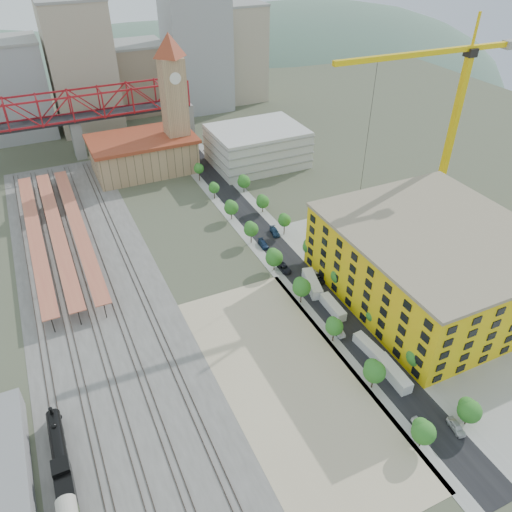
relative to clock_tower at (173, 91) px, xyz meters
name	(u,v)px	position (x,y,z in m)	size (l,w,h in m)	color
ground	(247,291)	(-8.00, -79.99, -28.70)	(400.00, 400.00, 0.00)	#474C38
ballast_strip	(93,289)	(-44.00, -62.49, -28.67)	(36.00, 165.00, 0.06)	#605E59
dirt_lot	(290,381)	(-12.00, -111.49, -28.67)	(28.00, 67.00, 0.06)	tan
street_asphalt	(275,247)	(8.00, -64.99, -28.67)	(12.00, 170.00, 0.06)	black
sidewalk_west	(258,251)	(2.50, -64.99, -28.68)	(3.00, 170.00, 0.04)	gray
sidewalk_east	(292,242)	(13.50, -64.99, -28.68)	(3.00, 170.00, 0.04)	gray
construction_pad	(435,288)	(37.00, -99.99, -28.67)	(50.00, 90.00, 0.06)	gray
rail_tracks	(86,291)	(-45.80, -62.49, -28.55)	(26.56, 160.00, 0.18)	#382B23
platform_canopies	(56,230)	(-49.00, -34.99, -24.70)	(16.00, 80.00, 4.12)	#C06C4A
station_hall	(143,154)	(-13.00, 2.01, -22.03)	(38.00, 24.00, 13.10)	tan
clock_tower	(173,91)	(0.00, 0.00, 0.00)	(12.00, 12.00, 52.00)	tan
parking_garage	(257,146)	(28.00, -9.99, -21.70)	(34.00, 26.00, 14.00)	silver
truss_bridge	(71,110)	(-33.00, 25.01, -9.83)	(94.00, 9.60, 25.60)	gray
construction_building	(433,262)	(34.00, -99.99, -19.29)	(44.60, 50.60, 18.80)	yellow
street_trees	(292,265)	(8.00, -74.99, -28.70)	(15.40, 124.40, 8.00)	#267121
skyline	(132,66)	(-0.53, 62.32, -5.89)	(133.00, 46.00, 60.00)	#9EA0A3
distant_hills	(163,162)	(37.28, 180.01, -108.23)	(647.00, 264.00, 227.00)	#4C6B59
locomotive	(60,456)	(-58.00, -110.67, -26.58)	(2.94, 22.66, 5.66)	black
tower_crane	(448,104)	(57.71, -70.79, 8.41)	(56.34, 4.45, 60.14)	yellow
site_trailer_a	(393,374)	(8.00, -119.76, -27.33)	(2.62, 9.96, 2.73)	silver
site_trailer_b	(369,348)	(8.00, -111.26, -27.49)	(2.31, 8.79, 2.40)	silver
site_trailer_c	(333,307)	(8.00, -96.17, -27.46)	(2.39, 9.07, 2.48)	silver
site_trailer_d	(312,284)	(8.00, -86.15, -27.27)	(2.74, 10.41, 2.85)	silver
car_0	(421,426)	(5.00, -132.22, -27.95)	(1.77, 4.39, 1.50)	white
car_1	(338,330)	(5.00, -103.30, -27.90)	(1.68, 4.83, 1.59)	#96959A
car_2	(284,268)	(5.00, -76.31, -27.97)	(2.42, 5.24, 1.46)	black
car_3	(263,244)	(5.00, -63.15, -27.98)	(2.00, 4.92, 1.43)	navy
car_4	(456,427)	(11.00, -135.17, -27.92)	(1.83, 4.54, 1.55)	silver
car_5	(315,276)	(11.00, -82.77, -27.97)	(1.53, 4.38, 1.44)	gray
car_6	(318,278)	(11.00, -84.04, -27.98)	(2.37, 5.14, 1.43)	black
car_7	(275,232)	(11.00, -58.66, -27.93)	(2.14, 5.27, 1.53)	navy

